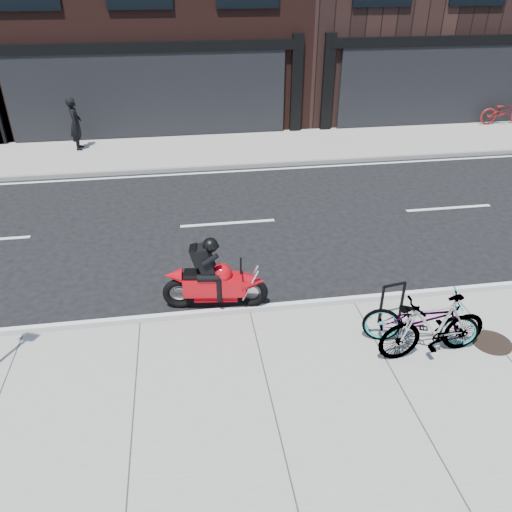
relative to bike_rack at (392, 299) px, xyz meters
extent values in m
plane|color=black|center=(-2.45, 2.60, -0.59)|extent=(120.00, 120.00, 0.00)
cube|color=gray|center=(-2.45, -2.40, -0.53)|extent=(60.00, 6.00, 0.13)
cube|color=gray|center=(-2.45, 10.35, -0.53)|extent=(60.00, 3.50, 0.13)
cylinder|color=black|center=(-0.21, -0.03, -0.08)|extent=(0.05, 0.05, 0.76)
cylinder|color=black|center=(0.21, 0.03, -0.08)|extent=(0.05, 0.05, 0.76)
cylinder|color=black|center=(0.00, 0.00, 0.30)|extent=(0.42, 0.12, 0.05)
imported|color=gray|center=(0.22, -0.66, 0.03)|extent=(1.99, 1.18, 0.99)
imported|color=gray|center=(0.29, -0.95, 0.09)|extent=(1.88, 0.64, 1.11)
torus|color=black|center=(-2.37, 1.00, -0.29)|extent=(0.65, 0.21, 0.63)
torus|color=black|center=(-3.72, 1.17, -0.29)|extent=(0.65, 0.21, 0.63)
cube|color=#B60810|center=(-3.05, 1.08, -0.09)|extent=(1.19, 0.51, 0.37)
cone|color=#B60810|center=(-2.33, 0.99, -0.04)|extent=(0.48, 0.47, 0.42)
sphere|color=#B60810|center=(-2.91, 1.07, 0.16)|extent=(0.38, 0.38, 0.38)
cube|color=black|center=(-3.34, 1.12, 0.14)|extent=(0.56, 0.33, 0.12)
cylinder|color=silver|center=(-3.56, 1.32, -0.31)|extent=(0.54, 0.15, 0.09)
cube|color=black|center=(-3.21, 1.10, 0.46)|extent=(0.42, 0.39, 0.57)
cube|color=black|center=(-3.36, 1.12, 0.54)|extent=(0.26, 0.31, 0.39)
sphere|color=black|center=(-3.09, 1.09, 0.75)|extent=(0.28, 0.28, 0.28)
imported|color=black|center=(-6.97, 10.96, 0.41)|extent=(0.46, 0.66, 1.75)
imported|color=maroon|center=(9.41, 11.60, 0.05)|extent=(1.97, 0.75, 1.02)
cylinder|color=black|center=(1.49, -0.87, -0.46)|extent=(0.85, 0.85, 0.02)
camera|label=1|loc=(-3.48, -6.75, 5.08)|focal=35.00mm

